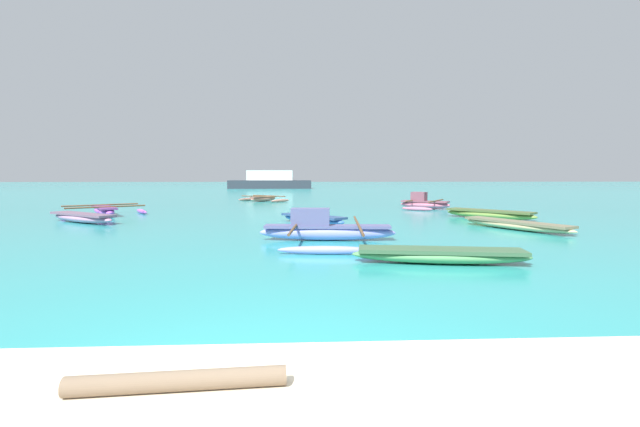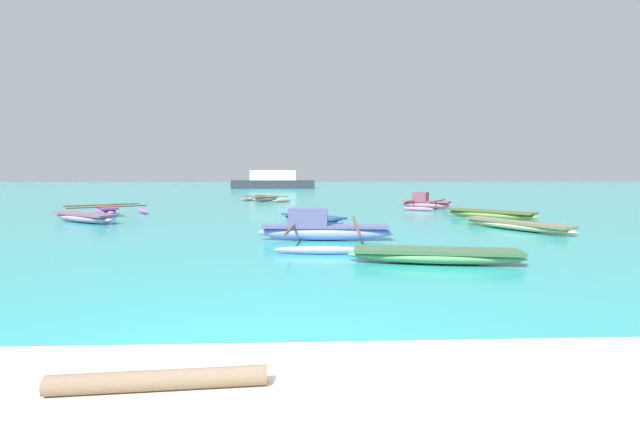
{
  "view_description": "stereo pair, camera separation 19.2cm",
  "coord_description": "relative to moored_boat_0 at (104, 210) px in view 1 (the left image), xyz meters",
  "views": [
    {
      "loc": [
        0.33,
        -3.23,
        1.82
      ],
      "look_at": [
        1.23,
        14.37,
        0.25
      ],
      "focal_mm": 24.0,
      "sensor_mm": 36.0,
      "label": 1
    },
    {
      "loc": [
        0.52,
        -3.24,
        1.82
      ],
      "look_at": [
        1.23,
        14.37,
        0.25
      ],
      "focal_mm": 24.0,
      "sensor_mm": 36.0,
      "label": 2
    }
  ],
  "objects": [
    {
      "name": "ground_plane",
      "position": [
        8.59,
        -16.8,
        -0.22
      ],
      "size": [
        240.0,
        240.0,
        0.0
      ],
      "color": "teal"
    },
    {
      "name": "moored_boat_0",
      "position": [
        0.0,
        0.0,
        0.0
      ],
      "size": [
        3.91,
        3.4,
        0.47
      ],
      "rotation": [
        0.0,
        0.0,
        -1.01
      ],
      "color": "#B957D1",
      "rests_on": "ground_plane"
    },
    {
      "name": "moored_boat_1",
      "position": [
        11.87,
        -11.39,
        -0.05
      ],
      "size": [
        3.74,
        1.33,
        0.31
      ],
      "rotation": [
        0.0,
        0.0,
        -0.17
      ],
      "color": "#599B5D",
      "rests_on": "ground_plane"
    },
    {
      "name": "moored_boat_2",
      "position": [
        16.97,
        -2.5,
        -0.01
      ],
      "size": [
        3.17,
        3.44,
        0.37
      ],
      "rotation": [
        0.0,
        0.0,
        -0.85
      ],
      "color": "olive",
      "rests_on": "ground_plane"
    },
    {
      "name": "moored_boat_3",
      "position": [
        6.47,
        10.25,
        -0.04
      ],
      "size": [
        3.72,
        3.47,
        0.4
      ],
      "rotation": [
        0.0,
        0.0,
        0.91
      ],
      "color": "tan",
      "rests_on": "ground_plane"
    },
    {
      "name": "moored_boat_4",
      "position": [
        15.82,
        3.07,
        0.08
      ],
      "size": [
        3.06,
        3.54,
        0.91
      ],
      "rotation": [
        0.0,
        0.0,
        -0.56
      ],
      "color": "#D96C8A",
      "rests_on": "ground_plane"
    },
    {
      "name": "moored_boat_5",
      "position": [
        9.47,
        -3.96,
        -0.03
      ],
      "size": [
        2.64,
        2.91,
        0.33
      ],
      "rotation": [
        0.0,
        0.0,
        -0.86
      ],
      "color": "#3A6EC4",
      "rests_on": "ground_plane"
    },
    {
      "name": "moored_boat_6",
      "position": [
        16.26,
        -6.06,
        -0.05
      ],
      "size": [
        2.46,
        4.03,
        0.29
      ],
      "rotation": [
        0.0,
        0.0,
        -1.12
      ],
      "color": "tan",
      "rests_on": "ground_plane"
    },
    {
      "name": "moored_boat_7",
      "position": [
        0.54,
        -3.09,
        -0.02
      ],
      "size": [
        3.52,
        2.8,
        0.36
      ],
      "rotation": [
        0.0,
        0.0,
        -0.62
      ],
      "color": "#B783AC",
      "rests_on": "ground_plane"
    },
    {
      "name": "moored_boat_8",
      "position": [
        9.66,
        -8.13,
        0.08
      ],
      "size": [
        3.86,
        4.72,
        0.9
      ],
      "rotation": [
        0.0,
        0.0,
        -0.08
      ],
      "color": "#908FEA",
      "rests_on": "ground_plane"
    },
    {
      "name": "driftwood_0",
      "position": [
        7.96,
        -16.73,
        -0.02
      ],
      "size": [
        1.71,
        0.28,
        0.16
      ],
      "color": "#75604C",
      "rests_on": "beach_strip"
    },
    {
      "name": "distant_ferry",
      "position": [
        4.98,
        40.07,
        0.81
      ],
      "size": [
        11.48,
        2.52,
        2.52
      ],
      "color": "#2D333D",
      "rests_on": "ground_plane"
    }
  ]
}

